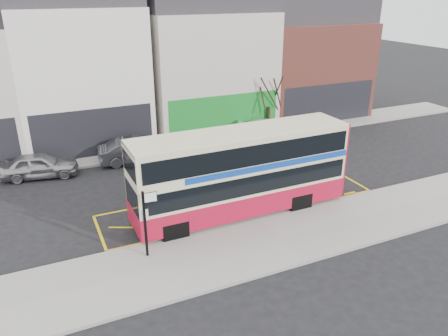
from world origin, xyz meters
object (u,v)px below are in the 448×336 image
double_decker_bus (242,171)px  car_grey (137,150)px  bus_stop_post (146,217)px  car_silver (40,165)px  street_tree_right (270,83)px  car_white (270,129)px

double_decker_bus → car_grey: bearing=107.8°
car_grey → double_decker_bus: bearing=-158.5°
bus_stop_post → car_grey: bearing=81.4°
car_silver → car_grey: size_ratio=0.91×
bus_stop_post → street_tree_right: (12.45, 12.08, 1.89)m
car_silver → car_grey: car_grey is taller
bus_stop_post → car_silver: 11.14m
car_silver → car_white: 15.50m
double_decker_bus → street_tree_right: (7.36, 10.21, 1.57)m
double_decker_bus → car_silver: bearing=134.1°
double_decker_bus → bus_stop_post: double_decker_bus is taller
bus_stop_post → street_tree_right: size_ratio=0.52×
car_silver → car_white: car_silver is taller
bus_stop_post → street_tree_right: street_tree_right is taller
double_decker_bus → car_grey: 9.31m
street_tree_right → car_grey: bearing=-171.8°
bus_stop_post → car_white: size_ratio=0.60×
double_decker_bus → car_grey: size_ratio=2.24×
car_white → car_grey: bearing=110.3°
bus_stop_post → car_silver: bus_stop_post is taller
double_decker_bus → car_silver: size_ratio=2.48×
double_decker_bus → car_grey: double_decker_bus is taller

